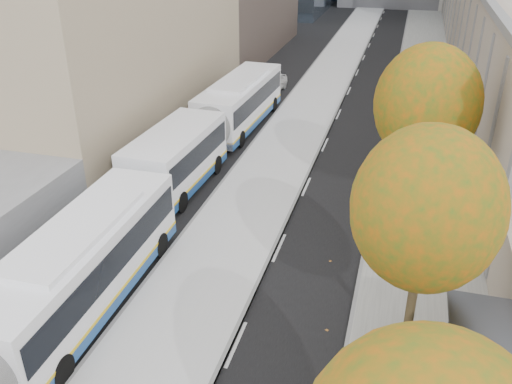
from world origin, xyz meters
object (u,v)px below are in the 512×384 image
(bus_near, at_px, (4,348))
(bus_far, at_px, (217,122))
(bus_shelter, at_px, (494,361))
(distant_car, at_px, (271,83))

(bus_near, xyz_separation_m, bus_far, (-0.47, 19.32, 0.01))
(bus_shelter, xyz_separation_m, bus_far, (-13.45, 16.75, -0.51))
(bus_shelter, bearing_deg, distant_car, 114.52)
(distant_car, bearing_deg, bus_far, -84.45)
(bus_near, height_order, bus_far, bus_far)
(bus_shelter, xyz_separation_m, bus_near, (-12.98, -2.57, -0.53))
(bus_far, height_order, distant_car, bus_far)
(distant_car, bearing_deg, bus_shelter, -59.18)
(bus_near, distance_m, bus_far, 19.32)
(bus_far, bearing_deg, bus_shelter, -49.15)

